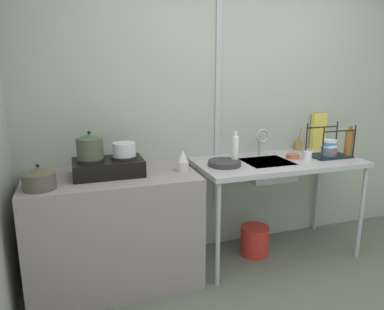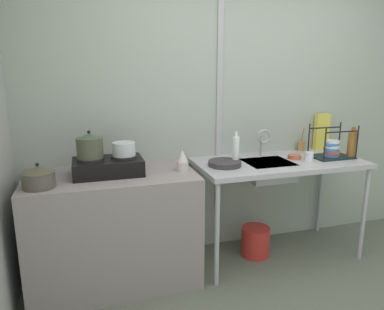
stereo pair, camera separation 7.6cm
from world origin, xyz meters
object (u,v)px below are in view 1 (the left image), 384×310
faucet (262,138)px  cereal_box (318,131)px  stove (108,167)px  frying_pan (224,163)px  bucket_on_floor (254,240)px  percolator (183,160)px  small_bowl_on_drainboard (293,156)px  cup_by_rack (308,156)px  dish_rack (329,149)px  pot_on_left_burner (90,146)px  utensil_jar (299,145)px  bottle_by_rack (349,143)px  pot_on_right_burner (124,149)px  sink_basin (267,170)px  pot_beside_stove (39,178)px  bottle_by_sink (235,150)px

faucet → cereal_box: (0.70, 0.14, 0.00)m
stove → frying_pan: 0.91m
frying_pan → bucket_on_floor: 0.83m
percolator → small_bowl_on_drainboard: bearing=4.0°
faucet → cup_by_rack: (0.31, -0.23, -0.13)m
dish_rack → cereal_box: cereal_box is taller
pot_on_left_burner → utensil_jar: 1.97m
percolator → faucet: faucet is taller
cup_by_rack → bottle_by_rack: size_ratio=0.28×
pot_on_right_burner → bucket_on_floor: pot_on_right_burner is taller
sink_basin → small_bowl_on_drainboard: (0.27, 0.03, 0.09)m
pot_on_right_burner → bottle_by_rack: bottle_by_rack is taller
pot_on_left_burner → pot_beside_stove: size_ratio=0.93×
faucet → pot_on_right_burner: bearing=-172.9°
pot_on_right_burner → faucet: size_ratio=0.66×
frying_pan → cereal_box: (1.13, 0.32, 0.15)m
stove → cereal_box: cereal_box is taller
pot_beside_stove → cup_by_rack: (2.12, 0.10, -0.03)m
dish_rack → bottle_by_rack: (0.17, -0.05, 0.06)m
small_bowl_on_drainboard → bottle_by_sink: bottle_by_sink is taller
percolator → cup_by_rack: size_ratio=2.14×
stove → bottle_by_sink: (1.02, 0.00, 0.06)m
pot_on_right_burner → percolator: 0.45m
dish_rack → cup_by_rack: (-0.26, -0.05, -0.03)m
pot_on_left_burner → small_bowl_on_drainboard: size_ratio=1.76×
frying_pan → bottle_by_sink: bottle_by_sink is taller
dish_rack → cereal_box: (0.12, 0.32, 0.11)m
bottle_by_rack → pot_on_right_burner: bearing=177.6°
cup_by_rack → pot_on_right_burner: bearing=177.0°
pot_beside_stove → utensil_jar: size_ratio=0.97×
dish_rack → cereal_box: 0.36m
pot_beside_stove → percolator: (1.01, 0.12, 0.01)m
bottle_by_rack → bottle_by_sink: bearing=175.4°
percolator → small_bowl_on_drainboard: 1.03m
pot_on_left_burner → bottle_by_rack: bearing=-2.2°
frying_pan → dish_rack: size_ratio=0.77×
percolator → frying_pan: (0.36, 0.03, -0.06)m
pot_beside_stove → pot_on_left_burner: bearing=28.1°
faucet → bottle_by_rack: (0.74, -0.23, -0.05)m
cereal_box → utensil_jar: (-0.22, -0.01, -0.12)m
stove → sink_basin: (1.31, -0.01, -0.13)m
pot_beside_stove → percolator: pot_beside_stove is taller
cereal_box → bucket_on_floor: (-0.80, -0.26, -0.91)m
pot_on_right_burner → small_bowl_on_drainboard: bearing=0.7°
sink_basin → bottle_by_rack: bearing=-5.2°
pot_on_left_burner → bottle_by_rack: (2.20, -0.08, -0.10)m
stove → percolator: percolator is taller
sink_basin → cup_by_rack: bearing=-11.2°
small_bowl_on_drainboard → bottle_by_sink: size_ratio=0.42×
frying_pan → dish_rack: 1.01m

